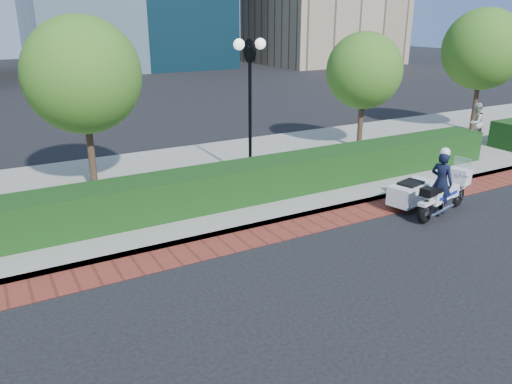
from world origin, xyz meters
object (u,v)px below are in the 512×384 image
pedestrian (475,123)px  lamppost (250,88)px  tree_b (82,75)px  tree_d (483,49)px  tree_c (364,71)px  police_motorcycle (430,190)px

pedestrian → lamppost: bearing=-14.6°
tree_b → tree_d: size_ratio=0.95×
tree_b → lamppost: bearing=-16.1°
tree_c → pedestrian: 5.27m
tree_d → pedestrian: (-1.93, -1.58, -2.67)m
police_motorcycle → tree_c: bearing=52.4°
pedestrian → police_motorcycle: bearing=17.8°
tree_b → pedestrian: bearing=-6.2°
tree_b → pedestrian: 14.86m
tree_c → pedestrian: bearing=-19.1°
lamppost → tree_d: (12.00, 1.30, 0.65)m
lamppost → tree_c: bearing=13.3°
tree_b → police_motorcycle: size_ratio=2.14×
lamppost → pedestrian: 10.27m
tree_d → tree_b: bearing=180.0°
lamppost → tree_b: size_ratio=0.86×
pedestrian → tree_d: bearing=-153.7°
tree_b → police_motorcycle: 9.85m
lamppost → tree_d: tree_d is taller
lamppost → police_motorcycle: size_ratio=1.84×
tree_b → tree_d: 16.50m
lamppost → tree_c: 5.65m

